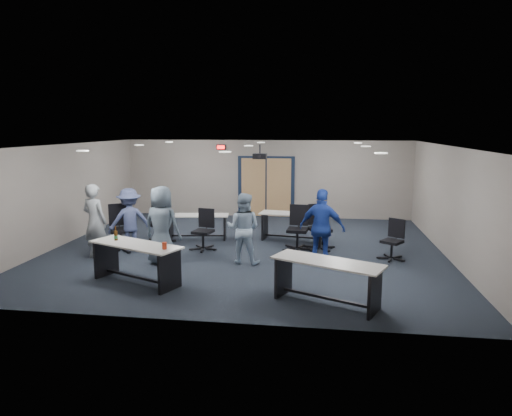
# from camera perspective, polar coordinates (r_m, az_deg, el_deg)

# --- Properties ---
(floor) EXTENTS (10.00, 10.00, 0.00)m
(floor) POSITION_cam_1_polar(r_m,az_deg,el_deg) (11.95, -1.27, -5.21)
(floor) COLOR #1C232D
(floor) RESTS_ON ground
(back_wall) EXTENTS (10.00, 0.04, 2.70)m
(back_wall) POSITION_cam_1_polar(r_m,az_deg,el_deg) (16.08, 1.29, 3.67)
(back_wall) COLOR gray
(back_wall) RESTS_ON floor
(front_wall) EXTENTS (10.00, 0.04, 2.70)m
(front_wall) POSITION_cam_1_polar(r_m,az_deg,el_deg) (7.35, -6.97, -4.22)
(front_wall) COLOR gray
(front_wall) RESTS_ON floor
(left_wall) EXTENTS (0.04, 9.00, 2.70)m
(left_wall) POSITION_cam_1_polar(r_m,az_deg,el_deg) (13.40, -22.91, 1.57)
(left_wall) COLOR gray
(left_wall) RESTS_ON floor
(right_wall) EXTENTS (0.04, 9.00, 2.70)m
(right_wall) POSITION_cam_1_polar(r_m,az_deg,el_deg) (11.93, 23.13, 0.58)
(right_wall) COLOR gray
(right_wall) RESTS_ON floor
(ceiling) EXTENTS (10.00, 9.00, 0.04)m
(ceiling) POSITION_cam_1_polar(r_m,az_deg,el_deg) (11.53, -1.32, 7.84)
(ceiling) COLOR white
(ceiling) RESTS_ON back_wall
(double_door) EXTENTS (2.00, 0.07, 2.20)m
(double_door) POSITION_cam_1_polar(r_m,az_deg,el_deg) (16.08, 1.27, 2.59)
(double_door) COLOR #101C32
(double_door) RESTS_ON back_wall
(exit_sign) EXTENTS (0.32, 0.07, 0.18)m
(exit_sign) POSITION_cam_1_polar(r_m,az_deg,el_deg) (16.20, -4.39, 7.59)
(exit_sign) COLOR black
(exit_sign) RESTS_ON back_wall
(ceiling_projector) EXTENTS (0.35, 0.32, 0.37)m
(ceiling_projector) POSITION_cam_1_polar(r_m,az_deg,el_deg) (11.99, 0.49, 6.52)
(ceiling_projector) COLOR black
(ceiling_projector) RESTS_ON ceiling
(ceiling_can_lights) EXTENTS (6.24, 5.74, 0.02)m
(ceiling_can_lights) POSITION_cam_1_polar(r_m,az_deg,el_deg) (11.78, -1.12, 7.74)
(ceiling_can_lights) COLOR silver
(ceiling_can_lights) RESTS_ON ceiling
(table_front_left) EXTENTS (2.13, 1.42, 1.13)m
(table_front_left) POSITION_cam_1_polar(r_m,az_deg,el_deg) (9.65, -14.78, -5.78)
(table_front_left) COLOR beige
(table_front_left) RESTS_ON floor
(table_front_right) EXTENTS (2.09, 1.43, 0.81)m
(table_front_right) POSITION_cam_1_polar(r_m,az_deg,el_deg) (8.34, 8.85, -8.22)
(table_front_right) COLOR beige
(table_front_right) RESTS_ON floor
(table_back_left) EXTENTS (1.79, 0.81, 0.70)m
(table_back_left) POSITION_cam_1_polar(r_m,az_deg,el_deg) (13.06, -7.28, -1.80)
(table_back_left) COLOR beige
(table_back_left) RESTS_ON floor
(table_back_right) EXTENTS (1.99, 0.90, 0.78)m
(table_back_right) POSITION_cam_1_polar(r_m,az_deg,el_deg) (12.81, 4.80, -1.75)
(table_back_right) COLOR beige
(table_back_right) RESTS_ON floor
(chair_back_a) EXTENTS (0.91, 0.91, 1.18)m
(chair_back_a) POSITION_cam_1_polar(r_m,az_deg,el_deg) (12.79, -11.90, -1.68)
(chair_back_a) COLOR black
(chair_back_a) RESTS_ON floor
(chair_back_b) EXTENTS (0.79, 0.79, 1.06)m
(chair_back_b) POSITION_cam_1_polar(r_m,az_deg,el_deg) (11.87, -6.65, -2.74)
(chair_back_b) COLOR black
(chair_back_b) RESTS_ON floor
(chair_back_c) EXTENTS (0.79, 0.79, 1.16)m
(chair_back_c) POSITION_cam_1_polar(r_m,az_deg,el_deg) (11.80, 5.21, -2.54)
(chair_back_c) COLOR black
(chair_back_c) RESTS_ON floor
(chair_back_d) EXTENTS (0.94, 0.94, 1.17)m
(chair_back_d) POSITION_cam_1_polar(r_m,az_deg,el_deg) (11.94, 8.00, -2.43)
(chair_back_d) COLOR black
(chair_back_d) RESTS_ON floor
(chair_loose_left) EXTENTS (1.04, 1.04, 1.20)m
(chair_loose_left) POSITION_cam_1_polar(r_m,az_deg,el_deg) (12.18, -16.54, -2.43)
(chair_loose_left) COLOR black
(chair_loose_left) RESTS_ON floor
(chair_loose_right) EXTENTS (0.86, 0.86, 0.98)m
(chair_loose_right) POSITION_cam_1_polar(r_m,az_deg,el_deg) (11.41, 16.65, -3.84)
(chair_loose_right) COLOR black
(chair_loose_right) RESTS_ON floor
(person_gray) EXTENTS (0.76, 0.61, 1.83)m
(person_gray) POSITION_cam_1_polar(r_m,az_deg,el_deg) (11.64, -19.50, -1.58)
(person_gray) COLOR #91989F
(person_gray) RESTS_ON floor
(person_plaid) EXTENTS (0.99, 0.74, 1.83)m
(person_plaid) POSITION_cam_1_polar(r_m,az_deg,el_deg) (10.77, -11.68, -2.12)
(person_plaid) COLOR slate
(person_plaid) RESTS_ON floor
(person_lightblue) EXTENTS (0.88, 0.73, 1.66)m
(person_lightblue) POSITION_cam_1_polar(r_m,az_deg,el_deg) (10.60, -1.59, -2.57)
(person_lightblue) COLOR #9AB2CC
(person_lightblue) RESTS_ON floor
(person_navy) EXTENTS (1.13, 0.70, 1.79)m
(person_navy) POSITION_cam_1_polar(r_m,az_deg,el_deg) (10.46, 8.26, -2.48)
(person_navy) COLOR navy
(person_navy) RESTS_ON floor
(person_back) EXTENTS (1.22, 1.06, 1.64)m
(person_back) POSITION_cam_1_polar(r_m,az_deg,el_deg) (12.01, -15.51, -1.49)
(person_back) COLOR #475280
(person_back) RESTS_ON floor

